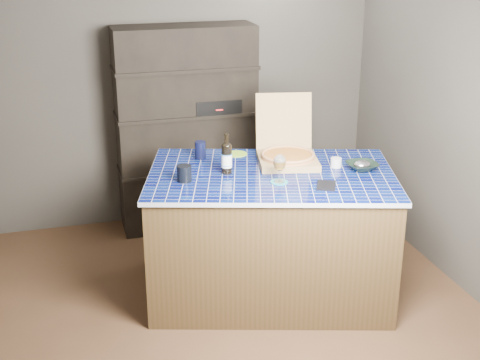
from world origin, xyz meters
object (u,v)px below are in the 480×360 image
object	(u,v)px
kitchen_island	(270,234)
dvd_case	(326,185)
wine_glass	(280,163)
bowl	(362,166)
pizza_box	(287,154)
mead_bottle	(227,158)

from	to	relation	value
kitchen_island	dvd_case	size ratio (longest dim) A/B	11.47
kitchen_island	dvd_case	xyz separation A→B (m)	(0.27, -0.34, 0.48)
wine_glass	bowl	xyz separation A→B (m)	(0.65, 0.08, -0.11)
bowl	pizza_box	bearing A→B (deg)	147.39
wine_glass	dvd_case	size ratio (longest dim) A/B	1.13
mead_bottle	wine_glass	size ratio (longest dim) A/B	1.51
pizza_box	bowl	xyz separation A→B (m)	(0.46, -0.29, -0.04)
mead_bottle	wine_glass	bearing A→B (deg)	-42.59
wine_glass	bowl	size ratio (longest dim) A/B	0.88
pizza_box	mead_bottle	distance (m)	0.50
mead_bottle	wine_glass	distance (m)	0.40
dvd_case	mead_bottle	bearing A→B (deg)	168.56
wine_glass	bowl	distance (m)	0.66
mead_bottle	dvd_case	size ratio (longest dim) A/B	1.71
mead_bottle	kitchen_island	bearing A→B (deg)	-15.87
dvd_case	bowl	bearing A→B (deg)	57.98
mead_bottle	bowl	world-z (taller)	mead_bottle
wine_glass	dvd_case	world-z (taller)	wine_glass
bowl	mead_bottle	bearing A→B (deg)	168.48
kitchen_island	bowl	bearing A→B (deg)	6.78
kitchen_island	wine_glass	world-z (taller)	wine_glass
pizza_box	dvd_case	bearing A→B (deg)	-69.10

